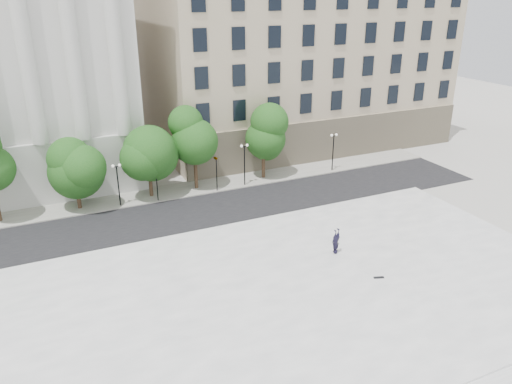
# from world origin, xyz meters

# --- Properties ---
(ground) EXTENTS (160.00, 160.00, 0.00)m
(ground) POSITION_xyz_m (0.00, 0.00, 0.00)
(ground) COLOR beige
(ground) RESTS_ON ground
(plaza) EXTENTS (44.00, 22.00, 0.45)m
(plaza) POSITION_xyz_m (0.00, 3.00, 0.23)
(plaza) COLOR white
(plaza) RESTS_ON ground
(street) EXTENTS (60.00, 8.00, 0.02)m
(street) POSITION_xyz_m (0.00, 18.00, 0.01)
(street) COLOR black
(street) RESTS_ON ground
(far_sidewalk) EXTENTS (60.00, 4.00, 0.12)m
(far_sidewalk) POSITION_xyz_m (0.00, 24.00, 0.06)
(far_sidewalk) COLOR #B0ADA2
(far_sidewalk) RESTS_ON ground
(building_east) EXTENTS (36.00, 26.15, 23.00)m
(building_east) POSITION_xyz_m (20.00, 38.91, 11.14)
(building_east) COLOR #BAA88E
(building_east) RESTS_ON ground
(traffic_light_west) EXTENTS (0.94, 1.66, 4.16)m
(traffic_light_west) POSITION_xyz_m (-2.07, 22.30, 3.66)
(traffic_light_west) COLOR black
(traffic_light_west) RESTS_ON ground
(traffic_light_east) EXTENTS (0.91, 1.53, 4.12)m
(traffic_light_east) POSITION_xyz_m (3.94, 22.30, 3.60)
(traffic_light_east) COLOR black
(traffic_light_east) RESTS_ON ground
(person_lying) EXTENTS (1.24, 2.11, 0.54)m
(person_lying) POSITION_xyz_m (7.26, 6.01, 0.72)
(person_lying) COLOR black
(person_lying) RESTS_ON plaza
(skateboard) EXTENTS (0.73, 0.40, 0.07)m
(skateboard) POSITION_xyz_m (8.07, 1.81, 0.49)
(skateboard) COLOR black
(skateboard) RESTS_ON plaza
(street_trees) EXTENTS (36.07, 5.10, 8.16)m
(street_trees) POSITION_xyz_m (-6.20, 23.61, 5.07)
(street_trees) COLOR #382619
(street_trees) RESTS_ON ground
(lamp_posts) EXTENTS (37.00, 0.28, 4.55)m
(lamp_posts) POSITION_xyz_m (0.10, 22.60, 3.01)
(lamp_posts) COLOR black
(lamp_posts) RESTS_ON ground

